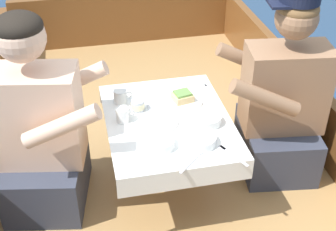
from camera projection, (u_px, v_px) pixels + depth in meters
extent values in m
plane|color=navy|center=(171.00, 229.00, 2.52)|extent=(60.00, 60.00, 0.00)
cube|color=#A87F4C|center=(171.00, 212.00, 2.44)|extent=(1.82, 3.68, 0.26)
cube|color=brown|center=(122.00, 18.00, 3.71)|extent=(1.70, 0.06, 0.41)
cylinder|color=#B2B2B7|center=(168.00, 154.00, 2.32)|extent=(0.07, 0.07, 0.39)
cube|color=#A87F4C|center=(168.00, 121.00, 2.21)|extent=(0.55, 0.71, 0.02)
cube|color=white|center=(168.00, 119.00, 2.20)|extent=(0.58, 0.74, 0.00)
cube|color=white|center=(187.00, 179.00, 1.94)|extent=(0.58, 0.00, 0.10)
cube|color=white|center=(154.00, 89.00, 2.53)|extent=(0.58, 0.00, 0.10)
cube|color=#333847|center=(47.00, 177.00, 2.28)|extent=(0.43, 0.50, 0.26)
cube|color=beige|center=(36.00, 117.00, 2.07)|extent=(0.43, 0.29, 0.46)
sphere|color=beige|center=(20.00, 37.00, 1.85)|extent=(0.21, 0.21, 0.21)
ellipsoid|color=black|center=(18.00, 26.00, 1.83)|extent=(0.20, 0.20, 0.11)
cylinder|color=beige|center=(74.00, 81.00, 2.18)|extent=(0.34, 0.13, 0.21)
cylinder|color=beige|center=(62.00, 126.00, 1.89)|extent=(0.34, 0.13, 0.21)
cube|color=#333847|center=(276.00, 144.00, 2.49)|extent=(0.42, 0.48, 0.26)
cube|color=#936B4C|center=(285.00, 88.00, 2.29)|extent=(0.43, 0.27, 0.44)
sphere|color=#936B4C|center=(297.00, 18.00, 2.08)|extent=(0.20, 0.20, 0.20)
ellipsoid|color=brown|center=(298.00, 8.00, 2.06)|extent=(0.19, 0.19, 0.11)
cylinder|color=#936B4C|center=(265.00, 98.00, 2.10)|extent=(0.34, 0.11, 0.21)
cylinder|color=#936B4C|center=(248.00, 60.00, 2.39)|extent=(0.34, 0.11, 0.21)
cube|color=black|center=(279.00, 3.00, 2.04)|extent=(0.12, 0.15, 0.01)
cylinder|color=white|center=(183.00, 101.00, 2.32)|extent=(0.20, 0.20, 0.01)
cylinder|color=white|center=(158.00, 122.00, 2.17)|extent=(0.18, 0.18, 0.01)
cube|color=#E0BC7F|center=(183.00, 97.00, 2.31)|extent=(0.11, 0.10, 0.04)
cube|color=#669347|center=(183.00, 93.00, 2.29)|extent=(0.09, 0.08, 0.01)
cylinder|color=white|center=(208.00, 120.00, 2.16)|extent=(0.13, 0.13, 0.04)
cylinder|color=beige|center=(208.00, 118.00, 2.16)|extent=(0.10, 0.10, 0.02)
cylinder|color=white|center=(160.00, 143.00, 2.02)|extent=(0.13, 0.13, 0.04)
cylinder|color=beige|center=(160.00, 141.00, 2.01)|extent=(0.10, 0.10, 0.02)
cylinder|color=white|center=(199.00, 139.00, 2.04)|extent=(0.15, 0.15, 0.04)
cylinder|color=beige|center=(199.00, 138.00, 2.03)|extent=(0.12, 0.12, 0.02)
cylinder|color=white|center=(123.00, 115.00, 2.17)|extent=(0.06, 0.06, 0.07)
torus|color=white|center=(131.00, 113.00, 2.17)|extent=(0.04, 0.01, 0.04)
cylinder|color=#3D2314|center=(122.00, 111.00, 2.16)|extent=(0.05, 0.05, 0.01)
cylinder|color=white|center=(120.00, 96.00, 2.30)|extent=(0.07, 0.07, 0.07)
torus|color=white|center=(129.00, 95.00, 2.31)|extent=(0.04, 0.01, 0.04)
cylinder|color=#3D2314|center=(120.00, 93.00, 2.29)|extent=(0.06, 0.06, 0.01)
cylinder|color=silver|center=(138.00, 105.00, 2.25)|extent=(0.06, 0.06, 0.05)
cylinder|color=beige|center=(138.00, 105.00, 2.25)|extent=(0.07, 0.07, 0.03)
cube|color=silver|center=(192.00, 82.00, 2.48)|extent=(0.14, 0.12, 0.00)
ellipsoid|color=silver|center=(181.00, 79.00, 2.50)|extent=(0.04, 0.02, 0.01)
cube|color=silver|center=(234.00, 156.00, 1.97)|extent=(0.08, 0.16, 0.00)
cube|color=silver|center=(222.00, 148.00, 2.02)|extent=(0.03, 0.04, 0.00)
cube|color=silver|center=(207.00, 93.00, 2.38)|extent=(0.04, 0.17, 0.00)
cube|color=silver|center=(147.00, 102.00, 2.32)|extent=(0.02, 0.17, 0.00)
cube|color=silver|center=(191.00, 162.00, 1.94)|extent=(0.13, 0.13, 0.00)
ellipsoid|color=silver|center=(200.00, 153.00, 1.99)|extent=(0.04, 0.02, 0.01)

